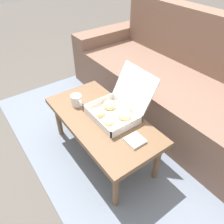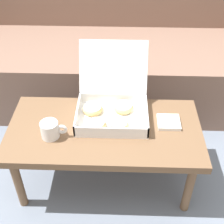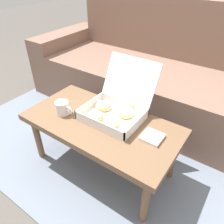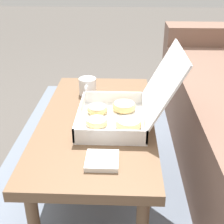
% 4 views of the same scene
% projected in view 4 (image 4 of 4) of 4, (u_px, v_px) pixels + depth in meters
% --- Properties ---
extents(ground_plane, '(12.00, 12.00, 0.00)m').
position_uv_depth(ground_plane, '(114.00, 189.00, 1.56)').
color(ground_plane, '#514C47').
extents(area_rug, '(2.64, 1.85, 0.01)m').
position_uv_depth(area_rug, '(174.00, 190.00, 1.55)').
color(area_rug, slate).
rests_on(area_rug, ground_plane).
extents(coffee_table, '(0.98, 0.50, 0.40)m').
position_uv_depth(coffee_table, '(97.00, 127.00, 1.40)').
color(coffee_table, brown).
rests_on(coffee_table, ground_plane).
extents(pastry_box, '(0.37, 0.42, 0.32)m').
position_uv_depth(pastry_box, '(123.00, 109.00, 1.33)').
color(pastry_box, white).
rests_on(pastry_box, coffee_table).
extents(coffee_mug, '(0.13, 0.09, 0.09)m').
position_uv_depth(coffee_mug, '(88.00, 87.00, 1.59)').
color(coffee_mug, white).
rests_on(coffee_mug, coffee_table).
extents(napkin_stack, '(0.11, 0.11, 0.02)m').
position_uv_depth(napkin_stack, '(102.00, 161.00, 1.08)').
color(napkin_stack, white).
rests_on(napkin_stack, coffee_table).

